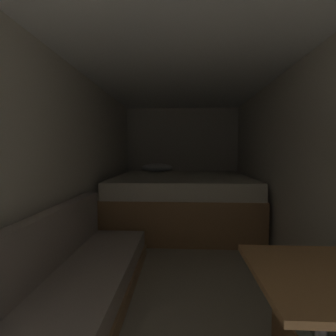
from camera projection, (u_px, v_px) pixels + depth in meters
ground_plane at (182, 272)px, 2.60m from camera, size 7.50×7.50×0.00m
wall_back at (182, 160)px, 5.30m from camera, size 2.33×0.05×2.07m
wall_left at (68, 168)px, 2.60m from camera, size 0.05×5.50×2.07m
wall_right at (302, 169)px, 2.48m from camera, size 0.05×5.50×2.07m
ceiling_slab at (182, 57)px, 2.47m from camera, size 2.33×5.50×0.05m
bed at (182, 200)px, 4.23m from camera, size 2.11×2.09×0.97m
sofa_left at (51, 309)px, 1.62m from camera, size 0.69×2.86×0.73m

